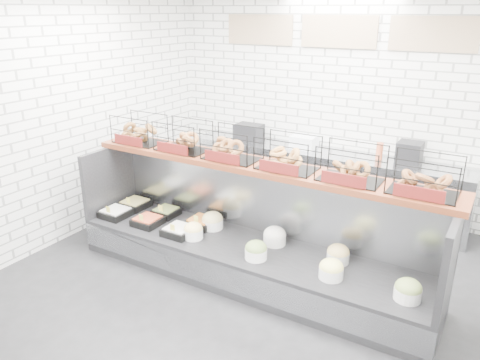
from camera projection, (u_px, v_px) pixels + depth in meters
The scene contains 5 objects.
ground at pixel (233, 290), 4.92m from camera, with size 5.50×5.50×0.00m, color black.
room_shell at pixel (264, 86), 4.70m from camera, with size 5.02×5.51×3.01m.
display_case at pixel (248, 249), 5.10m from camera, with size 4.00×0.90×1.20m.
bagel_shelf at pixel (259, 153), 4.86m from camera, with size 4.10×0.50×0.40m.
prep_counter at pixel (321, 180), 6.72m from camera, with size 4.00×0.60×1.20m.
Camera 1 is at (2.21, -3.59, 2.79)m, focal length 35.00 mm.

